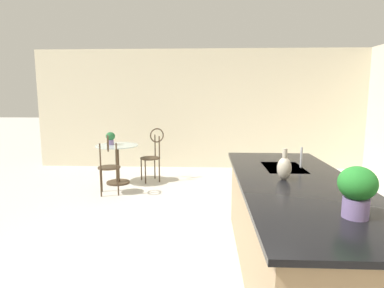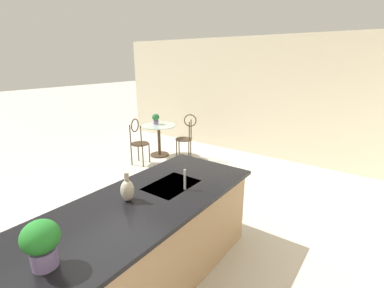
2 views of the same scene
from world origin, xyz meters
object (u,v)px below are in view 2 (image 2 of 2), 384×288
at_px(chair_by_island, 138,139).
at_px(vase_on_counter, 127,190).
at_px(potted_plant_on_table, 156,118).
at_px(bistro_table, 159,137).
at_px(chair_near_window, 186,135).
at_px(potted_plant_counter_far, 41,242).

height_order(chair_by_island, vase_on_counter, vase_on_counter).
bearing_deg(potted_plant_on_table, vase_on_counter, 39.45).
xyz_separation_m(bistro_table, potted_plant_on_table, (-0.05, -0.13, 0.43)).
height_order(chair_near_window, potted_plant_counter_far, potted_plant_counter_far).
bearing_deg(bistro_table, potted_plant_counter_far, 33.86).
bearing_deg(chair_by_island, potted_plant_counter_far, 38.68).
height_order(potted_plant_on_table, vase_on_counter, vase_on_counter).
bearing_deg(chair_near_window, potted_plant_counter_far, 25.69).
height_order(bistro_table, potted_plant_on_table, potted_plant_on_table).
relative_size(chair_by_island, potted_plant_counter_far, 3.16).
bearing_deg(potted_plant_counter_far, bistro_table, -146.14).
bearing_deg(potted_plant_counter_far, potted_plant_on_table, -145.19).
bearing_deg(bistro_table, chair_near_window, 107.47).
distance_m(bistro_table, potted_plant_counter_far, 4.78).
height_order(potted_plant_on_table, potted_plant_counter_far, potted_plant_counter_far).
bearing_deg(bistro_table, chair_by_island, 4.62).
xyz_separation_m(potted_plant_on_table, potted_plant_counter_far, (3.98, 2.77, 0.23)).
relative_size(potted_plant_on_table, potted_plant_counter_far, 0.74).
bearing_deg(vase_on_counter, potted_plant_counter_far, 14.47).
bearing_deg(chair_near_window, chair_by_island, -32.93).
distance_m(chair_by_island, vase_on_counter, 3.33).
relative_size(chair_by_island, potted_plant_on_table, 4.30).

